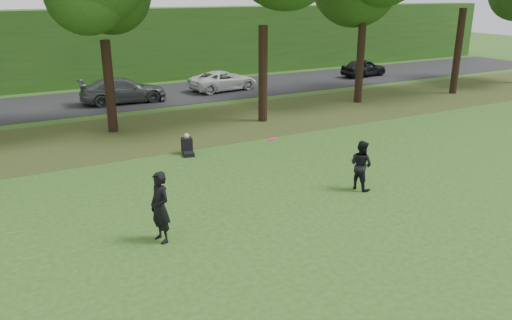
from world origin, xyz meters
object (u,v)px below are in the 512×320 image
(player_right, at_px, (361,165))
(seated_person, at_px, (187,147))
(player_left, at_px, (160,207))
(frisbee, at_px, (272,139))

(player_right, relative_size, seated_person, 1.96)
(player_left, height_order, seated_person, player_left)
(player_left, relative_size, player_right, 1.16)
(seated_person, bearing_deg, player_right, -48.10)
(frisbee, xyz_separation_m, seated_person, (-0.34, 6.03, -1.82))
(player_left, distance_m, frisbee, 3.78)
(player_right, xyz_separation_m, frisbee, (-3.29, 0.09, 1.31))
(player_right, height_order, seated_person, player_right)
(frisbee, distance_m, seated_person, 6.31)
(player_left, distance_m, player_right, 6.85)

